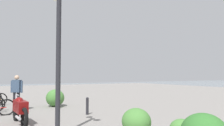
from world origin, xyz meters
The scene contains 7 objects.
lamppost centered at (4.51, 1.02, 2.81)m, with size 0.98×0.28×4.25m.
motorcycle centered at (6.76, 1.69, 0.50)m, with size 2.17×0.37×1.06m.
pedestrian centered at (10.00, 1.39, 0.99)m, with size 0.44×0.50×1.71m.
bollard_near centered at (7.27, -1.13, 0.39)m, with size 0.13×0.13×0.76m.
bollard_mid centered at (9.72, -0.59, 0.42)m, with size 0.13×0.13×0.81m.
shrub_wide centered at (10.48, -0.64, 0.46)m, with size 1.09×0.98×0.93m.
shrub_tall centered at (3.49, -0.98, 0.39)m, with size 0.91×0.82×0.77m.
Camera 1 is at (-1.83, 2.95, 1.74)m, focal length 36.20 mm.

